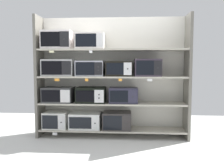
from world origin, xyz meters
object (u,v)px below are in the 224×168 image
at_px(microwave_4, 91,95).
at_px(microwave_7, 90,68).
at_px(microwave_2, 117,120).
at_px(microwave_11, 91,41).
at_px(microwave_10, 57,40).
at_px(microwave_0, 56,120).
at_px(microwave_3, 59,95).
at_px(microwave_6, 59,68).
at_px(microwave_8, 119,69).
at_px(microwave_1, 85,121).
at_px(microwave_9, 148,68).
at_px(microwave_5, 123,95).

relative_size(microwave_4, microwave_7, 1.05).
relative_size(microwave_2, microwave_11, 1.02).
bearing_deg(microwave_2, microwave_10, 179.99).
bearing_deg(microwave_7, microwave_4, 1.57).
distance_m(microwave_0, microwave_11, 1.62).
distance_m(microwave_3, microwave_6, 0.51).
bearing_deg(microwave_10, microwave_7, -0.02).
bearing_deg(microwave_3, microwave_0, -179.77).
bearing_deg(microwave_8, microwave_7, -179.96).
bearing_deg(microwave_1, microwave_0, -179.97).
xyz_separation_m(microwave_4, microwave_7, (-0.02, -0.00, 0.49)).
distance_m(microwave_0, microwave_7, 1.18).
bearing_deg(microwave_9, microwave_5, 179.97).
relative_size(microwave_7, microwave_8, 1.07).
bearing_deg(microwave_2, microwave_0, 180.00).
xyz_separation_m(microwave_0, microwave_2, (1.16, -0.00, 0.00)).
xyz_separation_m(microwave_5, microwave_6, (-1.21, -0.00, 0.51)).
distance_m(microwave_10, microwave_11, 0.62).
bearing_deg(microwave_2, microwave_4, 179.96).
distance_m(microwave_3, microwave_9, 1.74).
distance_m(microwave_0, microwave_4, 0.83).
relative_size(microwave_7, microwave_9, 1.08).
relative_size(microwave_0, microwave_5, 0.85).
distance_m(microwave_1, microwave_2, 0.60).
xyz_separation_m(microwave_4, microwave_6, (-0.61, -0.00, 0.51)).
bearing_deg(microwave_6, microwave_8, 0.01).
bearing_deg(microwave_11, microwave_3, 179.98).
bearing_deg(microwave_9, microwave_10, 180.00).
bearing_deg(microwave_7, microwave_0, 179.99).
height_order(microwave_5, microwave_8, microwave_8).
bearing_deg(microwave_0, microwave_8, 0.01).
bearing_deg(microwave_7, microwave_1, 179.75).
bearing_deg(microwave_3, microwave_7, -0.03).
xyz_separation_m(microwave_7, microwave_11, (0.01, 0.00, 0.50)).
distance_m(microwave_1, microwave_3, 0.70).
height_order(microwave_3, microwave_4, microwave_4).
height_order(microwave_0, microwave_5, microwave_5).
height_order(microwave_6, microwave_11, microwave_11).
bearing_deg(microwave_7, microwave_3, 179.97).
distance_m(microwave_1, microwave_10, 1.59).
height_order(microwave_10, microwave_11, microwave_10).
height_order(microwave_1, microwave_6, microwave_6).
height_order(microwave_5, microwave_11, microwave_11).
height_order(microwave_1, microwave_9, microwave_9).
bearing_deg(microwave_1, microwave_10, -179.98).
distance_m(microwave_6, microwave_7, 0.59).
bearing_deg(microwave_11, microwave_9, -0.00).
height_order(microwave_6, microwave_8, microwave_6).
distance_m(microwave_6, microwave_10, 0.51).
height_order(microwave_4, microwave_7, microwave_7).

